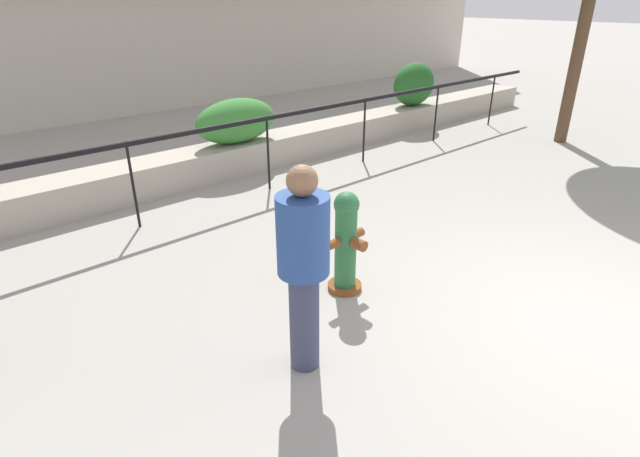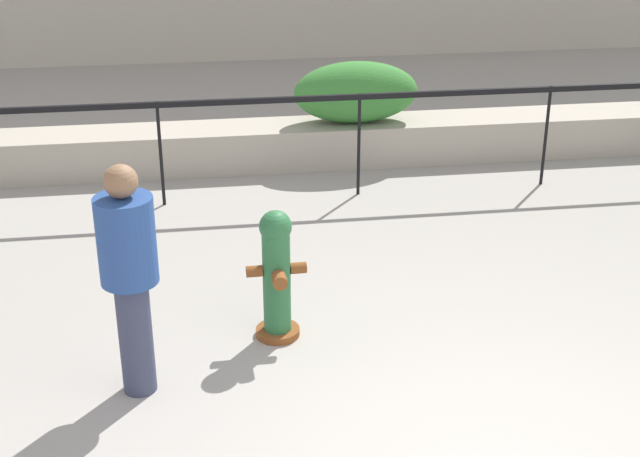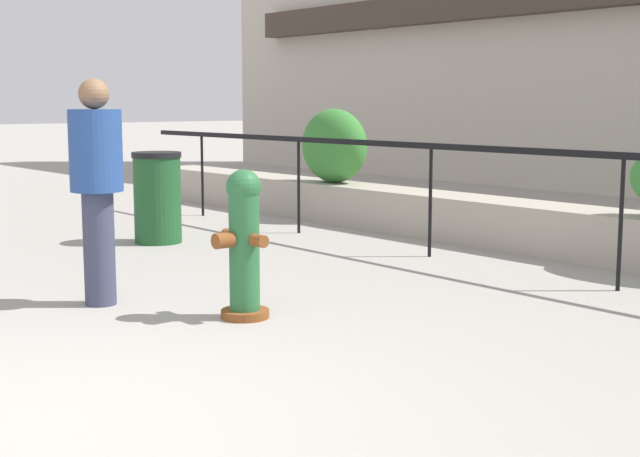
# 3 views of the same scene
# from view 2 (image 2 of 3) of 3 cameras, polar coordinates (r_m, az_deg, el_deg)

# --- Properties ---
(planter_wall_low) EXTENTS (18.00, 0.70, 0.50)m
(planter_wall_low) POSITION_cam_2_polar(r_m,az_deg,el_deg) (10.92, 1.40, 5.56)
(planter_wall_low) COLOR #ADA393
(planter_wall_low) RESTS_ON ground
(fence_railing_segment) EXTENTS (15.00, 0.05, 1.15)m
(fence_railing_segment) POSITION_cam_2_polar(r_m,az_deg,el_deg) (9.66, 2.55, 7.84)
(fence_railing_segment) COLOR black
(fence_railing_segment) RESTS_ON ground
(hedge_bush_1) EXTENTS (1.50, 0.70, 0.74)m
(hedge_bush_1) POSITION_cam_2_polar(r_m,az_deg,el_deg) (10.77, 2.31, 8.72)
(hedge_bush_1) COLOR #387F33
(hedge_bush_1) RESTS_ON planter_wall_low
(fire_hydrant) EXTENTS (0.47, 0.43, 1.08)m
(fire_hydrant) POSITION_cam_2_polar(r_m,az_deg,el_deg) (6.96, -2.80, -2.92)
(fire_hydrant) COLOR brown
(fire_hydrant) RESTS_ON ground
(pedestrian) EXTENTS (0.53, 0.53, 1.73)m
(pedestrian) POSITION_cam_2_polar(r_m,az_deg,el_deg) (6.22, -12.13, -2.44)
(pedestrian) COLOR #383D56
(pedestrian) RESTS_ON ground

